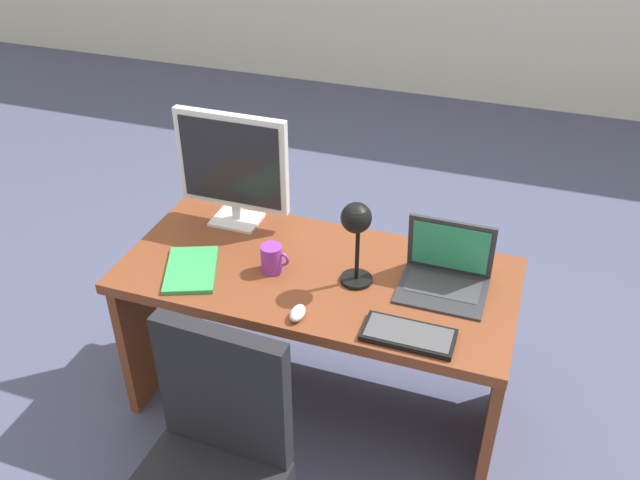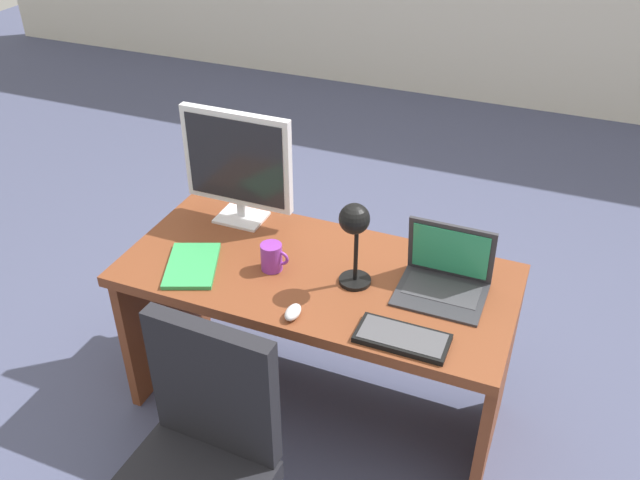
{
  "view_description": "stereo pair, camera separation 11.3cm",
  "coord_description": "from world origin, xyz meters",
  "px_view_note": "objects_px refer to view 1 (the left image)",
  "views": [
    {
      "loc": [
        0.69,
        -1.96,
        2.25
      ],
      "look_at": [
        0.0,
        0.03,
        0.85
      ],
      "focal_mm": 37.96,
      "sensor_mm": 36.0,
      "label": 1
    },
    {
      "loc": [
        0.79,
        -1.92,
        2.25
      ],
      "look_at": [
        0.0,
        0.03,
        0.85
      ],
      "focal_mm": 37.96,
      "sensor_mm": 36.0,
      "label": 2
    }
  ],
  "objects_px": {
    "monitor": "(232,165)",
    "keyboard": "(409,335)",
    "coffee_mug": "(272,258)",
    "mouse": "(298,313)",
    "desk": "(321,306)",
    "desk_lamp": "(356,228)",
    "book": "(191,270)",
    "laptop": "(447,265)"
  },
  "relations": [
    {
      "from": "book",
      "to": "coffee_mug",
      "type": "xyz_separation_m",
      "value": [
        0.29,
        0.11,
        0.05
      ]
    },
    {
      "from": "desk_lamp",
      "to": "book",
      "type": "bearing_deg",
      "value": -168.59
    },
    {
      "from": "coffee_mug",
      "to": "book",
      "type": "bearing_deg",
      "value": -159.46
    },
    {
      "from": "desk",
      "to": "keyboard",
      "type": "distance_m",
      "value": 0.55
    },
    {
      "from": "desk",
      "to": "desk_lamp",
      "type": "relative_size",
      "value": 4.29
    },
    {
      "from": "keyboard",
      "to": "mouse",
      "type": "xyz_separation_m",
      "value": [
        -0.39,
        -0.03,
        0.01
      ]
    },
    {
      "from": "desk",
      "to": "laptop",
      "type": "height_order",
      "value": "laptop"
    },
    {
      "from": "monitor",
      "to": "coffee_mug",
      "type": "xyz_separation_m",
      "value": [
        0.28,
        -0.28,
        -0.21
      ]
    },
    {
      "from": "mouse",
      "to": "coffee_mug",
      "type": "relative_size",
      "value": 0.79
    },
    {
      "from": "laptop",
      "to": "keyboard",
      "type": "height_order",
      "value": "laptop"
    },
    {
      "from": "desk_lamp",
      "to": "coffee_mug",
      "type": "distance_m",
      "value": 0.38
    },
    {
      "from": "desk",
      "to": "mouse",
      "type": "xyz_separation_m",
      "value": [
        0.03,
        -0.32,
        0.22
      ]
    },
    {
      "from": "desk",
      "to": "desk_lamp",
      "type": "xyz_separation_m",
      "value": [
        0.16,
        -0.08,
        0.45
      ]
    },
    {
      "from": "desk",
      "to": "monitor",
      "type": "xyz_separation_m",
      "value": [
        -0.44,
        0.19,
        0.47
      ]
    },
    {
      "from": "laptop",
      "to": "coffee_mug",
      "type": "relative_size",
      "value": 2.82
    },
    {
      "from": "mouse",
      "to": "book",
      "type": "height_order",
      "value": "mouse"
    },
    {
      "from": "desk",
      "to": "laptop",
      "type": "xyz_separation_m",
      "value": [
        0.47,
        0.05,
        0.28
      ]
    },
    {
      "from": "monitor",
      "to": "keyboard",
      "type": "relative_size",
      "value": 1.57
    },
    {
      "from": "book",
      "to": "coffee_mug",
      "type": "relative_size",
      "value": 2.99
    },
    {
      "from": "laptop",
      "to": "book",
      "type": "bearing_deg",
      "value": -164.86
    },
    {
      "from": "desk",
      "to": "mouse",
      "type": "distance_m",
      "value": 0.39
    },
    {
      "from": "keyboard",
      "to": "mouse",
      "type": "bearing_deg",
      "value": -176.3
    },
    {
      "from": "mouse",
      "to": "desk_lamp",
      "type": "height_order",
      "value": "desk_lamp"
    },
    {
      "from": "desk",
      "to": "desk_lamp",
      "type": "height_order",
      "value": "desk_lamp"
    },
    {
      "from": "mouse",
      "to": "desk_lamp",
      "type": "relative_size",
      "value": 0.25
    },
    {
      "from": "coffee_mug",
      "to": "mouse",
      "type": "bearing_deg",
      "value": -50.63
    },
    {
      "from": "monitor",
      "to": "laptop",
      "type": "height_order",
      "value": "monitor"
    },
    {
      "from": "laptop",
      "to": "desk_lamp",
      "type": "height_order",
      "value": "desk_lamp"
    },
    {
      "from": "laptop",
      "to": "desk_lamp",
      "type": "distance_m",
      "value": 0.38
    },
    {
      "from": "keyboard",
      "to": "desk",
      "type": "bearing_deg",
      "value": 144.41
    },
    {
      "from": "monitor",
      "to": "desk_lamp",
      "type": "bearing_deg",
      "value": -23.64
    },
    {
      "from": "keyboard",
      "to": "coffee_mug",
      "type": "relative_size",
      "value": 2.76
    },
    {
      "from": "laptop",
      "to": "mouse",
      "type": "xyz_separation_m",
      "value": [
        -0.45,
        -0.37,
        -0.06
      ]
    },
    {
      "from": "monitor",
      "to": "book",
      "type": "xyz_separation_m",
      "value": [
        -0.01,
        -0.39,
        -0.26
      ]
    },
    {
      "from": "desk_lamp",
      "to": "coffee_mug",
      "type": "relative_size",
      "value": 3.11
    },
    {
      "from": "coffee_mug",
      "to": "monitor",
      "type": "bearing_deg",
      "value": 135.27
    },
    {
      "from": "mouse",
      "to": "coffee_mug",
      "type": "distance_m",
      "value": 0.3
    },
    {
      "from": "book",
      "to": "keyboard",
      "type": "bearing_deg",
      "value": -6.28
    },
    {
      "from": "desk_lamp",
      "to": "desk",
      "type": "bearing_deg",
      "value": 154.05
    },
    {
      "from": "laptop",
      "to": "keyboard",
      "type": "xyz_separation_m",
      "value": [
        -0.06,
        -0.34,
        -0.06
      ]
    },
    {
      "from": "desk",
      "to": "mouse",
      "type": "height_order",
      "value": "mouse"
    },
    {
      "from": "mouse",
      "to": "book",
      "type": "xyz_separation_m",
      "value": [
        -0.48,
        0.12,
        -0.01
      ]
    }
  ]
}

